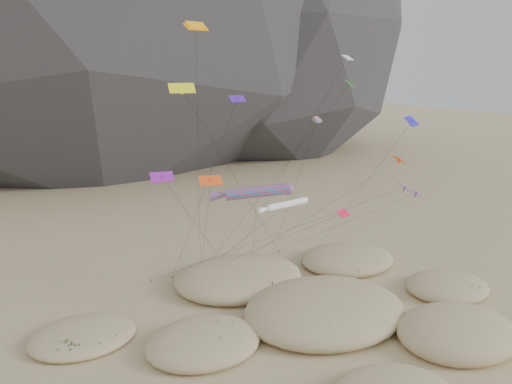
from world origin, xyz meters
The scene contains 9 objects.
ground centered at (0.00, 0.00, 0.00)m, with size 500.00×500.00×0.00m, color #CCB789.
dunes centered at (-0.62, 5.02, 0.74)m, with size 49.34×37.71×3.86m.
dune_grass centered at (-1.13, 3.61, 0.85)m, with size 44.51×27.77×1.58m.
kite_stakes centered at (1.45, 22.81, 0.15)m, with size 25.51×3.39×0.30m.
rainbow_tube_kite centered at (-2.20, 13.23, 12.32)m, with size 10.79×13.85×13.34m.
white_tube_kite centered at (0.45, 11.19, 11.03)m, with size 6.25×13.21×11.64m.
orange_parafoil centered at (-7.73, 15.03, 28.88)m, with size 7.20×14.80×29.81m.
multi_parafoil centered at (7.69, 15.55, 19.16)m, with size 2.64×12.28×19.87m.
delta_kites centered at (4.86, 10.48, 16.97)m, with size 34.17×18.26×26.86m.
Camera 1 is at (-28.50, -32.08, 25.29)m, focal length 35.00 mm.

